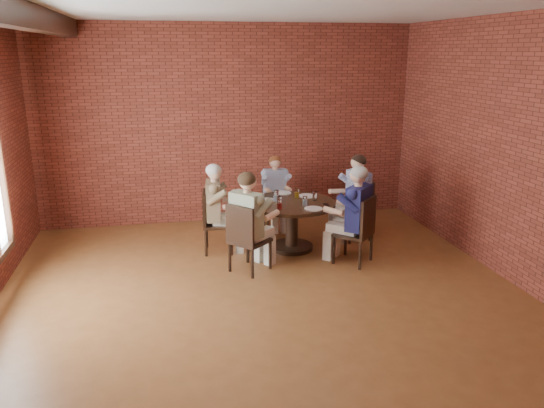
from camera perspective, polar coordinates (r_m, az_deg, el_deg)
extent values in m
plane|color=brown|center=(6.46, -0.34, -10.82)|extent=(7.00, 7.00, 0.00)
plane|color=silver|center=(5.78, -0.40, 20.81)|extent=(7.00, 7.00, 0.00)
plane|color=brown|center=(9.30, -4.71, 8.47)|extent=(7.00, 0.00, 7.00)
plane|color=brown|center=(2.72, 14.73, -11.18)|extent=(7.00, 0.00, 7.00)
plane|color=brown|center=(7.26, 25.76, 4.78)|extent=(0.00, 7.00, 7.00)
cube|color=black|center=(5.81, -26.17, 17.96)|extent=(0.22, 6.90, 0.26)
cylinder|color=black|center=(8.19, 2.12, -4.61)|extent=(0.65, 0.65, 0.06)
cylinder|color=black|center=(8.08, 2.15, -2.49)|extent=(0.19, 0.19, 0.64)
cylinder|color=#3A2315|center=(7.97, 2.17, 0.07)|extent=(1.31, 1.31, 0.05)
cube|color=black|center=(8.59, 8.81, -0.98)|extent=(0.53, 0.53, 0.04)
cube|color=black|center=(8.63, 10.02, 0.93)|extent=(0.14, 0.44, 0.51)
cylinder|color=black|center=(8.72, 6.99, -2.21)|extent=(0.04, 0.04, 0.41)
cylinder|color=black|center=(8.41, 8.35, -2.96)|extent=(0.04, 0.04, 0.41)
cylinder|color=black|center=(8.92, 9.12, -1.88)|extent=(0.04, 0.04, 0.41)
cylinder|color=black|center=(8.61, 10.52, -2.59)|extent=(0.04, 0.04, 0.41)
cube|color=black|center=(9.01, 0.36, 0.02)|extent=(0.40, 0.40, 0.04)
cube|color=black|center=(9.11, 0.10, 1.76)|extent=(0.39, 0.05, 0.44)
cylinder|color=black|center=(8.89, -0.40, -1.72)|extent=(0.04, 0.04, 0.41)
cylinder|color=black|center=(8.97, 1.62, -1.57)|extent=(0.04, 0.04, 0.41)
cylinder|color=black|center=(9.19, -0.87, -1.12)|extent=(0.04, 0.04, 0.41)
cylinder|color=black|center=(9.27, 1.09, -0.98)|extent=(0.04, 0.04, 0.41)
cube|color=black|center=(7.99, -5.81, -2.18)|extent=(0.48, 0.48, 0.04)
cube|color=black|center=(7.92, -7.28, -0.38)|extent=(0.09, 0.43, 0.50)
cylinder|color=black|center=(7.89, -4.40, -4.12)|extent=(0.04, 0.04, 0.41)
cylinder|color=black|center=(8.24, -4.46, -3.23)|extent=(0.04, 0.04, 0.41)
cylinder|color=black|center=(7.89, -7.12, -4.19)|extent=(0.04, 0.04, 0.41)
cylinder|color=black|center=(8.24, -7.06, -3.29)|extent=(0.04, 0.04, 0.41)
cube|color=black|center=(7.27, -2.40, -3.98)|extent=(0.65, 0.65, 0.04)
cube|color=black|center=(7.03, -3.49, -2.30)|extent=(0.34, 0.37, 0.52)
cylinder|color=black|center=(7.39, -0.21, -5.51)|extent=(0.04, 0.04, 0.41)
cylinder|color=black|center=(7.61, -2.63, -4.86)|extent=(0.04, 0.04, 0.41)
cylinder|color=black|center=(7.09, -2.12, -6.46)|extent=(0.04, 0.04, 0.41)
cylinder|color=black|center=(7.33, -4.58, -5.75)|extent=(0.04, 0.04, 0.41)
cube|color=black|center=(7.63, 8.72, -3.18)|extent=(0.66, 0.66, 0.04)
cube|color=black|center=(7.47, 10.31, -1.38)|extent=(0.35, 0.36, 0.53)
cylinder|color=black|center=(7.96, 7.91, -4.05)|extent=(0.04, 0.04, 0.41)
cylinder|color=black|center=(7.61, 6.63, -4.95)|extent=(0.04, 0.04, 0.41)
cylinder|color=black|center=(7.81, 10.62, -4.57)|extent=(0.04, 0.04, 0.41)
cylinder|color=black|center=(7.46, 9.45, -5.52)|extent=(0.04, 0.04, 0.41)
cylinder|color=white|center=(8.28, 3.77, 0.88)|extent=(0.26, 0.26, 0.01)
cylinder|color=white|center=(8.44, 1.19, 1.21)|extent=(0.26, 0.26, 0.01)
cylinder|color=white|center=(8.02, -0.60, 0.41)|extent=(0.26, 0.26, 0.01)
cylinder|color=white|center=(7.61, 4.49, -0.50)|extent=(0.26, 0.26, 0.01)
cylinder|color=white|center=(8.06, 4.62, 0.89)|extent=(0.07, 0.07, 0.14)
cylinder|color=white|center=(8.18, 2.70, 1.17)|extent=(0.07, 0.07, 0.14)
cylinder|color=white|center=(8.09, 0.48, 1.01)|extent=(0.07, 0.07, 0.14)
cylinder|color=white|center=(7.97, 0.40, 0.78)|extent=(0.07, 0.07, 0.14)
cylinder|color=white|center=(7.74, 0.80, 0.31)|extent=(0.07, 0.07, 0.14)
cylinder|color=white|center=(7.57, 0.81, -0.06)|extent=(0.07, 0.07, 0.14)
cylinder|color=white|center=(7.76, 3.56, 0.32)|extent=(0.07, 0.07, 0.14)
cube|color=black|center=(7.82, 5.87, -0.11)|extent=(0.09, 0.16, 0.01)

